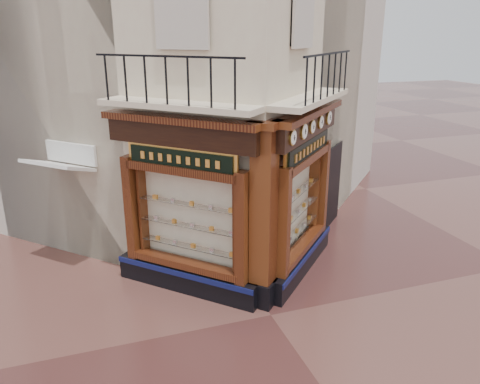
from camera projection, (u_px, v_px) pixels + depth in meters
name	position (u px, v px, depth m)	size (l,w,h in m)	color
ground	(271.00, 315.00, 9.71)	(80.00, 80.00, 0.00)	#43221F
main_building	(193.00, 16.00, 13.28)	(8.00, 8.00, 12.00)	beige
neighbour_left	(100.00, 35.00, 14.91)	(8.00, 8.00, 11.00)	beige
neighbour_right	(246.00, 34.00, 16.42)	(8.00, 8.00, 11.00)	beige
shopfront_left	(185.00, 209.00, 10.05)	(2.86, 2.86, 3.98)	black
shopfront_right	(303.00, 195.00, 10.91)	(2.86, 2.86, 3.98)	black
corner_pilaster	(264.00, 220.00, 9.53)	(0.85, 0.85, 3.98)	black
balcony	(248.00, 101.00, 9.68)	(5.94, 2.97, 1.03)	beige
clock_a	(293.00, 138.00, 9.13)	(0.26, 0.26, 0.32)	gold
clock_b	(304.00, 131.00, 9.70)	(0.28, 0.28, 0.35)	gold
clock_c	(312.00, 127.00, 10.18)	(0.25, 0.25, 0.31)	gold
clock_d	(321.00, 122.00, 10.71)	(0.26, 0.26, 0.32)	gold
clock_e	(329.00, 118.00, 11.28)	(0.29, 0.29, 0.36)	gold
awning	(71.00, 264.00, 11.86)	(1.55, 0.93, 0.08)	silver
signboard_left	(180.00, 159.00, 9.62)	(1.91, 1.91, 0.51)	#F0AF46
signboard_right	(308.00, 148.00, 10.51)	(2.07, 2.07, 0.55)	#F0AF46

